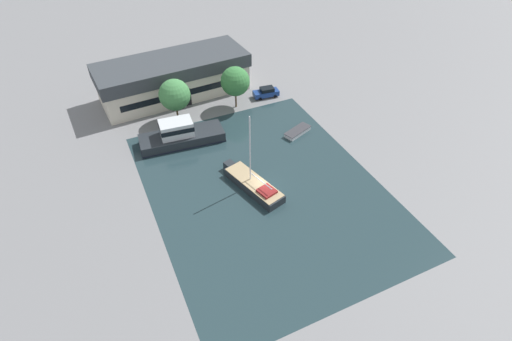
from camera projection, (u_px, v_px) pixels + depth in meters
ground_plane at (265, 189)px, 51.90m from camera, size 440.00×440.00×0.00m
water_canal at (265, 189)px, 51.90m from camera, size 28.55×37.23×0.01m
warehouse_building at (173, 77)px, 68.15m from camera, size 25.88×11.02×6.56m
quay_tree_near_building at (235, 81)px, 64.11m from camera, size 4.73×4.73×7.07m
quay_tree_by_water at (175, 95)px, 61.10m from camera, size 4.86×4.86×7.02m
parked_car at (266, 92)px, 69.08m from camera, size 4.57×2.28×1.73m
sailboat_moored at (253, 184)px, 51.64m from camera, size 5.11×10.49×10.79m
motor_cruiser at (180, 135)px, 58.70m from camera, size 12.76×5.32×3.77m
small_dinghy at (298, 131)px, 61.11m from camera, size 4.91×3.27×0.65m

